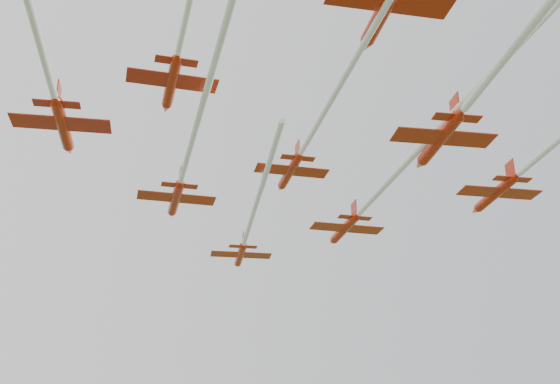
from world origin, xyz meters
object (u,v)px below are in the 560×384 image
jet_row2_right (387,183)px  jet_row3_left (39,40)px  jet_row2_left (189,154)px  jet_row3_right (551,147)px  jet_row3_mid (318,124)px  jet_lead (248,232)px  jet_row4_right (531,26)px

jet_row2_right → jet_row3_left: size_ratio=1.02×
jet_row3_left → jet_row2_left: bearing=52.1°
jet_row2_left → jet_row3_right: bearing=-19.7°
jet_row3_right → jet_row3_mid: bearing=-178.2°
jet_lead → jet_row2_right: bearing=-49.3°
jet_row3_mid → jet_row4_right: (4.07, -21.32, -0.79)m
jet_row3_left → jet_row4_right: 38.61m
jet_lead → jet_row3_left: jet_row3_left is taller
jet_row3_right → jet_row4_right: (-18.55, -13.24, -0.74)m
jet_row2_left → jet_row4_right: (10.93, -35.50, -1.78)m
jet_row2_right → jet_row3_right: size_ratio=1.17×
jet_row3_mid → jet_row3_right: size_ratio=0.90×
jet_lead → jet_row3_mid: bearing=-82.9°
jet_row2_left → jet_row3_left: 21.02m
jet_lead → jet_row3_mid: 29.04m
jet_lead → jet_row2_right: (6.59, -20.43, 0.77)m
jet_row2_right → jet_row4_right: size_ratio=0.92×
jet_row2_right → jet_row3_left: bearing=-156.6°
jet_row4_right → jet_row3_right: bearing=57.8°
jet_row2_right → jet_row4_right: jet_row2_right is taller
jet_row2_right → jet_row3_mid: size_ratio=1.30×
jet_row2_right → jet_row3_right: bearing=-44.3°
jet_lead → jet_row4_right: (-3.77, -49.27, 0.05)m
jet_row2_right → jet_row4_right: bearing=-91.8°
jet_lead → jet_row2_right: jet_row2_right is taller
jet_row2_left → jet_row2_right: (21.29, -6.66, -1.06)m
jet_lead → jet_row3_right: (14.78, -36.03, 0.79)m
jet_row2_right → jet_row2_left: bearing=-179.4°
jet_row2_left → jet_row3_right: size_ratio=1.05×
jet_row3_left → jet_row4_right: (29.14, -25.11, -3.34)m
jet_row3_left → jet_row4_right: bearing=-18.4°
jet_row3_mid → jet_row3_right: (22.62, -8.09, -0.05)m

